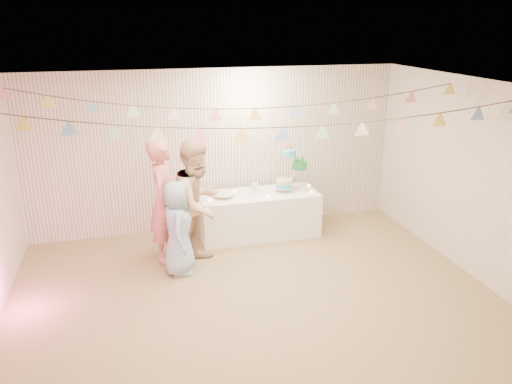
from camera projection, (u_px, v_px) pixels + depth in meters
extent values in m
plane|color=olive|center=(257.00, 302.00, 6.15)|extent=(6.00, 6.00, 0.00)
plane|color=beige|center=(257.00, 89.00, 5.30)|extent=(6.00, 6.00, 0.00)
plane|color=silver|center=(217.00, 151.00, 8.01)|extent=(6.00, 6.00, 0.00)
plane|color=silver|center=(351.00, 325.00, 3.44)|extent=(6.00, 6.00, 0.00)
plane|color=silver|center=(481.00, 182.00, 6.45)|extent=(5.00, 5.00, 0.00)
cube|color=white|center=(259.00, 214.00, 7.97)|extent=(1.87, 0.75, 0.70)
cylinder|color=white|center=(224.00, 194.00, 7.65)|extent=(0.31, 0.31, 0.02)
imported|color=#CF6F6C|center=(165.00, 201.00, 6.99)|extent=(0.61, 0.75, 1.78)
imported|color=tan|center=(198.00, 204.00, 6.84)|extent=(1.10, 1.11, 1.80)
imported|color=#8EABC9|center=(178.00, 228.00, 6.68)|extent=(0.51, 0.70, 1.31)
cylinder|color=#FFD88C|center=(210.00, 200.00, 7.52)|extent=(0.04, 0.04, 0.03)
cylinder|color=#FFD88C|center=(234.00, 191.00, 7.93)|extent=(0.04, 0.04, 0.03)
cylinder|color=#FFD88C|center=(269.00, 197.00, 7.67)|extent=(0.04, 0.04, 0.03)
cylinder|color=#FFD88C|center=(276.00, 187.00, 8.13)|extent=(0.04, 0.04, 0.03)
cylinder|color=#FFD88C|center=(312.00, 192.00, 7.88)|extent=(0.04, 0.04, 0.03)
cylinder|color=#FFD88C|center=(309.00, 185.00, 8.20)|extent=(0.04, 0.04, 0.03)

